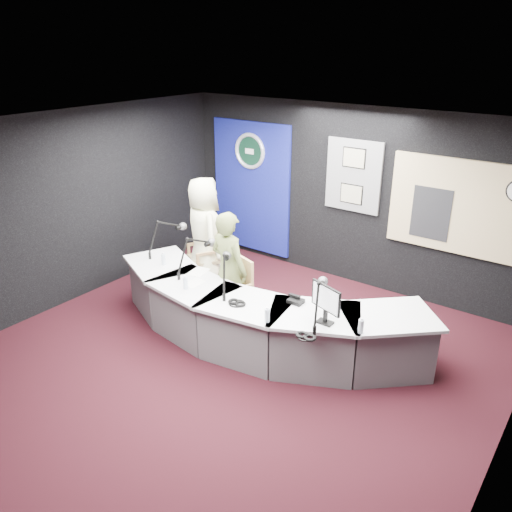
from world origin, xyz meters
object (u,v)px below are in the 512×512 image
Objects in this scene: armchair_left at (205,258)px; armchair_right at (229,294)px; broadcast_desk at (254,316)px; person_woman at (229,270)px; person_man at (204,233)px.

armchair_right reaches higher than armchair_left.
broadcast_desk is 0.58m from armchair_right.
armchair_left is 0.54× the size of person_woman.
person_man reaches higher than person_woman.
person_woman is (-0.55, 0.17, 0.45)m from broadcast_desk.
person_man is (-1.66, 0.93, 0.51)m from broadcast_desk.
person_man is at bearing 164.33° from armchair_right.
armchair_left is 0.51× the size of person_man.
person_man reaches higher than broadcast_desk.
armchair_right is 0.53× the size of person_man.
broadcast_desk is 2.74× the size of person_woman.
broadcast_desk is at bearing 168.36° from person_woman.
armchair_left is at bearing -28.18° from person_woman.
person_man reaches higher than armchair_left.
broadcast_desk is at bearing 0.86° from armchair_right.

